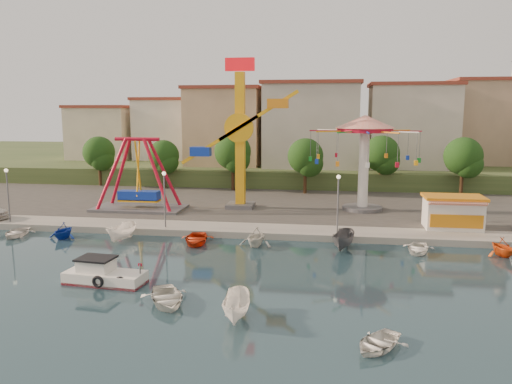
% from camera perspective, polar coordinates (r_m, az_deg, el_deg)
% --- Properties ---
extents(ground, '(200.00, 200.00, 0.00)m').
position_cam_1_polar(ground, '(33.93, -4.39, -10.48)').
color(ground, '#152D39').
rests_on(ground, ground).
extents(quay_deck, '(200.00, 100.00, 0.60)m').
position_cam_1_polar(quay_deck, '(94.05, 4.04, 2.45)').
color(quay_deck, '#9E998E').
rests_on(quay_deck, ground).
extents(asphalt_pad, '(90.00, 28.00, 0.01)m').
position_cam_1_polar(asphalt_pad, '(62.48, 1.73, -0.72)').
color(asphalt_pad, '#4C4944').
rests_on(asphalt_pad, quay_deck).
extents(hill_terrace, '(200.00, 60.00, 3.00)m').
position_cam_1_polar(hill_terrace, '(98.87, 4.28, 3.48)').
color(hill_terrace, '#384C26').
rests_on(hill_terrace, ground).
extents(pirate_ship_ride, '(10.00, 5.00, 8.00)m').
position_cam_1_polar(pirate_ship_ride, '(56.27, -13.29, 1.83)').
color(pirate_ship_ride, '#59595E').
rests_on(pirate_ship_ride, quay_deck).
extents(kamikaze_tower, '(8.72, 3.10, 16.50)m').
position_cam_1_polar(kamikaze_tower, '(55.18, -1.39, 6.06)').
color(kamikaze_tower, '#59595E').
rests_on(kamikaze_tower, quay_deck).
extents(wave_swinger, '(11.60, 11.60, 10.40)m').
position_cam_1_polar(wave_swinger, '(55.48, 12.29, 5.71)').
color(wave_swinger, '#59595E').
rests_on(wave_swinger, quay_deck).
extents(booth_left, '(5.40, 3.78, 3.08)m').
position_cam_1_polar(booth_left, '(49.81, 21.58, -2.13)').
color(booth_left, white).
rests_on(booth_left, quay_deck).
extents(lamp_post_0, '(0.14, 0.14, 5.00)m').
position_cam_1_polar(lamp_post_0, '(54.69, -26.46, -0.48)').
color(lamp_post_0, '#59595E').
rests_on(lamp_post_0, quay_deck).
extents(lamp_post_1, '(0.14, 0.14, 5.00)m').
position_cam_1_polar(lamp_post_1, '(47.41, -10.38, -1.02)').
color(lamp_post_1, '#59595E').
rests_on(lamp_post_1, quay_deck).
extents(lamp_post_2, '(0.14, 0.14, 5.00)m').
position_cam_1_polar(lamp_post_2, '(44.90, 9.34, -1.57)').
color(lamp_post_2, '#59595E').
rests_on(lamp_post_2, quay_deck).
extents(tree_0, '(4.60, 4.60, 7.19)m').
position_cam_1_polar(tree_0, '(76.00, -17.51, 4.34)').
color(tree_0, '#382314').
rests_on(tree_0, quay_deck).
extents(tree_1, '(4.35, 4.35, 6.80)m').
position_cam_1_polar(tree_1, '(71.52, -10.51, 4.11)').
color(tree_1, '#382314').
rests_on(tree_1, quay_deck).
extents(tree_2, '(5.02, 5.02, 7.85)m').
position_cam_1_polar(tree_2, '(68.43, -2.68, 4.63)').
color(tree_2, '#382314').
rests_on(tree_2, quay_deck).
extents(tree_3, '(4.68, 4.68, 7.32)m').
position_cam_1_polar(tree_3, '(65.81, 5.67, 4.10)').
color(tree_3, '#382314').
rests_on(tree_3, quay_deck).
extents(tree_4, '(4.86, 4.86, 7.60)m').
position_cam_1_polar(tree_4, '(69.03, 14.14, 4.26)').
color(tree_4, '#382314').
rests_on(tree_4, quay_deck).
extents(tree_5, '(4.83, 4.83, 7.54)m').
position_cam_1_polar(tree_5, '(68.96, 22.60, 3.79)').
color(tree_5, '#382314').
rests_on(tree_5, quay_deck).
extents(building_0, '(9.26, 9.53, 11.87)m').
position_cam_1_polar(building_0, '(87.24, -19.39, 7.11)').
color(building_0, beige).
rests_on(building_0, hill_terrace).
extents(building_1, '(12.33, 9.01, 8.63)m').
position_cam_1_polar(building_1, '(87.39, -10.65, 6.41)').
color(building_1, silver).
rests_on(building_1, hill_terrace).
extents(building_2, '(11.95, 9.28, 11.23)m').
position_cam_1_polar(building_2, '(84.53, -2.02, 7.36)').
color(building_2, tan).
rests_on(building_2, hill_terrace).
extents(building_3, '(12.59, 10.50, 9.20)m').
position_cam_1_polar(building_3, '(80.02, 7.38, 6.45)').
color(building_3, beige).
rests_on(building_3, hill_terrace).
extents(building_4, '(10.75, 9.23, 9.24)m').
position_cam_1_polar(building_4, '(84.23, 16.68, 6.29)').
color(building_4, beige).
rests_on(building_4, hill_terrace).
extents(building_5, '(12.77, 10.96, 11.21)m').
position_cam_1_polar(building_5, '(85.27, 25.82, 6.45)').
color(building_5, tan).
rests_on(building_5, hill_terrace).
extents(cabin_motorboat, '(5.56, 2.55, 1.90)m').
position_cam_1_polar(cabin_motorboat, '(35.42, -17.06, -9.15)').
color(cabin_motorboat, white).
rests_on(cabin_motorboat, ground).
extents(rowboat_a, '(4.35, 4.86, 0.83)m').
position_cam_1_polar(rowboat_a, '(30.93, -10.19, -11.78)').
color(rowboat_a, silver).
rests_on(rowboat_a, ground).
extents(rowboat_b, '(3.67, 3.91, 0.66)m').
position_cam_1_polar(rowboat_b, '(25.96, 13.69, -16.38)').
color(rowboat_b, white).
rests_on(rowboat_b, ground).
extents(skiff, '(1.69, 3.92, 1.48)m').
position_cam_1_polar(skiff, '(28.29, -2.19, -12.99)').
color(skiff, white).
rests_on(skiff, ground).
extents(moored_boat_0, '(2.90, 3.80, 0.74)m').
position_cam_1_polar(moored_boat_0, '(51.07, -25.75, -4.20)').
color(moored_boat_0, silver).
rests_on(moored_boat_0, ground).
extents(moored_boat_1, '(2.56, 2.92, 1.48)m').
position_cam_1_polar(moored_boat_1, '(48.53, -21.20, -4.11)').
color(moored_boat_1, '#12319F').
rests_on(moored_boat_1, ground).
extents(moored_boat_2, '(2.13, 4.22, 1.56)m').
position_cam_1_polar(moored_boat_2, '(46.02, -15.08, -4.46)').
color(moored_boat_2, white).
rests_on(moored_boat_2, ground).
extents(moored_boat_3, '(3.48, 4.48, 0.85)m').
position_cam_1_polar(moored_boat_3, '(43.88, -6.89, -5.34)').
color(moored_boat_3, red).
rests_on(moored_boat_3, ground).
extents(moored_boat_4, '(3.17, 3.54, 1.69)m').
position_cam_1_polar(moored_boat_4, '(42.70, -0.00, -5.11)').
color(moored_boat_4, silver).
rests_on(moored_boat_4, ground).
extents(moored_boat_5, '(2.46, 4.41, 1.61)m').
position_cam_1_polar(moored_boat_5, '(42.29, 9.99, -5.45)').
color(moored_boat_5, '#4F4F54').
rests_on(moored_boat_5, ground).
extents(moored_boat_6, '(3.28, 4.03, 0.73)m').
position_cam_1_polar(moored_boat_6, '(42.99, 17.99, -6.13)').
color(moored_boat_6, white).
rests_on(moored_boat_6, ground).
extents(moored_boat_7, '(3.19, 3.45, 1.51)m').
position_cam_1_polar(moored_boat_7, '(44.46, 26.37, -5.63)').
color(moored_boat_7, '#D84C13').
rests_on(moored_boat_7, ground).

